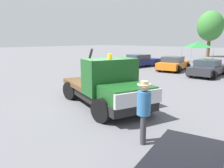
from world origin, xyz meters
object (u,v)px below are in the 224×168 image
person_near_truck (144,107)px  parked_car_navy (140,61)px  tow_truck (107,87)px  canopy_tent_green (198,45)px  parked_car_charcoal (208,68)px  tree_left (210,26)px  parked_car_orange (173,64)px

person_near_truck → parked_car_navy: 18.04m
tow_truck → canopy_tent_green: 21.48m
tow_truck → canopy_tent_green: bearing=120.5°
canopy_tent_green → person_near_truck: bearing=-71.0°
person_near_truck → canopy_tent_green: size_ratio=0.62×
parked_car_charcoal → tree_left: bearing=17.5°
tow_truck → parked_car_navy: tow_truck is taller
parked_car_navy → person_near_truck: bearing=-133.4°
parked_car_charcoal → tow_truck: bearing=177.4°
parked_car_navy → parked_car_charcoal: size_ratio=1.10×
person_near_truck → parked_car_charcoal: person_near_truck is taller
parked_car_charcoal → canopy_tent_green: 10.55m
parked_car_navy → tree_left: (0.22, 19.42, 4.46)m
parked_car_charcoal → tree_left: tree_left is taller
tow_truck → parked_car_charcoal: (0.03, 11.63, -0.27)m
person_near_truck → parked_car_orange: person_near_truck is taller
parked_car_orange → parked_car_charcoal: 3.75m
person_near_truck → tow_truck: bearing=-66.6°
parked_car_orange → tree_left: (-3.86, 19.57, 4.46)m
tow_truck → canopy_tent_green: size_ratio=1.95×
person_near_truck → parked_car_navy: (-10.75, 14.48, -0.41)m
parked_car_navy → tree_left: 19.92m
tree_left → person_near_truck: bearing=-72.7°
canopy_tent_green → tree_left: size_ratio=0.38×
parked_car_charcoal → parked_car_orange: bearing=71.9°
parked_car_navy → parked_car_charcoal: (7.69, -1.17, -0.00)m
parked_car_navy → canopy_tent_green: canopy_tent_green is taller
parked_car_charcoal → canopy_tent_green: canopy_tent_green is taller
parked_car_navy → canopy_tent_green: 8.80m
tow_truck → parked_car_charcoal: tow_truck is taller
parked_car_orange → canopy_tent_green: size_ratio=1.60×
person_near_truck → tree_left: size_ratio=0.24×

